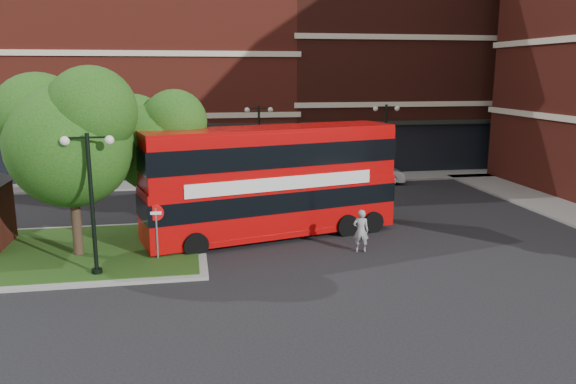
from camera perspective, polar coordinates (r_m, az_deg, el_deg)
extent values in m
plane|color=black|center=(20.43, -3.31, -7.85)|extent=(120.00, 120.00, 0.00)
cube|color=slate|center=(36.31, -6.43, 1.04)|extent=(44.00, 3.00, 0.12)
cube|color=maroon|center=(43.47, -18.14, 11.54)|extent=(26.00, 12.00, 14.00)
cube|color=#471911|center=(46.04, 10.79, 13.16)|extent=(18.00, 12.00, 16.00)
cube|color=gray|center=(23.84, -23.80, -5.80)|extent=(12.60, 7.60, 0.12)
cube|color=#19380F|center=(23.84, -23.80, -5.76)|extent=(12.00, 7.00, 0.15)
cylinder|color=#2D2116|center=(22.56, -20.80, -1.52)|extent=(0.36, 0.36, 3.92)
sphere|color=#144C13|center=(22.15, -21.25, 4.48)|extent=(4.60, 4.60, 4.60)
sphere|color=#144C13|center=(22.99, -23.94, 6.79)|extent=(3.45, 3.45, 3.45)
sphere|color=#144C13|center=(21.43, -19.31, 7.78)|extent=(3.22, 3.22, 3.22)
cylinder|color=#2D2116|center=(24.67, -12.87, -0.45)|extent=(0.36, 0.36, 3.47)
sphere|color=#144C13|center=(24.31, -13.10, 4.41)|extent=(3.80, 3.80, 3.80)
sphere|color=#144C13|center=(24.86, -15.32, 6.33)|extent=(2.85, 2.85, 2.85)
sphere|color=#144C13|center=(23.79, -11.43, 7.03)|extent=(2.66, 2.66, 2.66)
cylinder|color=black|center=(20.06, -19.27, -1.44)|extent=(0.14, 0.14, 5.00)
cylinder|color=black|center=(20.70, -18.82, -7.78)|extent=(0.36, 0.36, 0.30)
cube|color=black|center=(19.67, -19.75, 5.23)|extent=(1.40, 0.06, 0.06)
sphere|color=#F2EACC|center=(19.81, -21.73, 4.83)|extent=(0.32, 0.32, 0.32)
sphere|color=#F2EACC|center=(19.58, -17.70, 5.04)|extent=(0.32, 0.32, 0.32)
cylinder|color=black|center=(34.14, -2.94, 4.55)|extent=(0.14, 0.14, 5.00)
cylinder|color=black|center=(34.52, -2.90, 0.68)|extent=(0.36, 0.36, 0.30)
cube|color=black|center=(33.91, -2.99, 8.49)|extent=(1.40, 0.06, 0.06)
sphere|color=#F2EACC|center=(33.84, -4.17, 8.30)|extent=(0.32, 0.32, 0.32)
sphere|color=#F2EACC|center=(34.01, -1.80, 8.34)|extent=(0.32, 0.32, 0.32)
cylinder|color=black|center=(36.01, 9.83, 4.78)|extent=(0.14, 0.14, 5.00)
cylinder|color=black|center=(36.37, 9.70, 1.11)|extent=(0.36, 0.36, 0.30)
cube|color=black|center=(35.80, 9.97, 8.51)|extent=(1.40, 0.06, 0.06)
sphere|color=#F2EACC|center=(35.57, 8.89, 8.37)|extent=(0.32, 0.32, 0.32)
sphere|color=#F2EACC|center=(36.05, 11.02, 8.34)|extent=(0.32, 0.32, 0.32)
cube|color=#AE0607|center=(23.96, -1.70, -1.14)|extent=(11.12, 5.10, 2.07)
cube|color=#AE0607|center=(23.58, -1.73, 3.77)|extent=(11.01, 5.05, 2.07)
cube|color=black|center=(23.56, -1.73, 4.01)|extent=(11.12, 5.10, 0.94)
cube|color=silver|center=(22.60, -0.47, 0.87)|extent=(7.89, 2.07, 0.54)
imported|color=gray|center=(22.28, 7.41, -3.93)|extent=(0.69, 0.53, 1.70)
imported|color=#B5B8BD|center=(35.72, -5.75, 2.02)|extent=(4.62, 2.23, 1.52)
imported|color=silver|center=(35.98, 8.37, 1.92)|extent=(4.36, 1.95, 1.39)
cylinder|color=slate|center=(21.45, -13.18, -4.27)|extent=(0.08, 0.08, 2.07)
cylinder|color=red|center=(21.23, -13.29, -2.08)|extent=(0.60, 0.07, 0.60)
cube|color=white|center=(21.23, -13.29, -2.08)|extent=(0.42, 0.06, 0.11)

